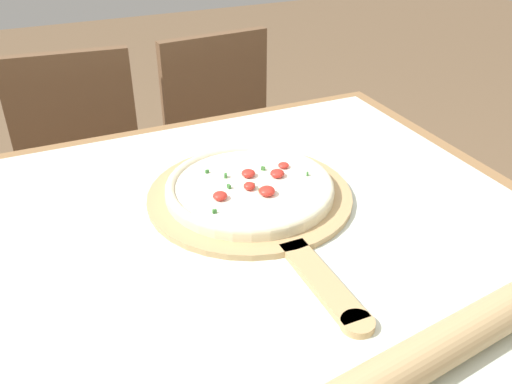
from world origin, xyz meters
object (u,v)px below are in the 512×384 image
Objects in this scene: pizza at (250,187)px; chair_left at (84,177)px; pizza_peel at (254,200)px; rolling_pin at (430,354)px; chair_right at (229,149)px.

chair_left reaches higher than pizza.
pizza_peel is 0.03m from pizza.
pizza_peel is at bearing 94.98° from rolling_pin.
chair_right is (0.49, 0.00, 0.00)m from chair_left.
rolling_pin is 0.53× the size of chair_right.
chair_left is at bearing 103.34° from rolling_pin.
pizza is (0.00, 0.02, 0.02)m from pizza_peel.
pizza reaches higher than pizza_peel.
chair_left is at bearing 108.18° from pizza_peel.
rolling_pin is at bearing -85.02° from pizza_peel.
rolling_pin is (0.04, -0.48, 0.00)m from pizza.
pizza is at bearing 89.55° from pizza_peel.
pizza_peel is 0.69× the size of chair_right.
pizza_peel is 0.84m from chair_right.
chair_right is at bearing 72.42° from pizza_peel.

